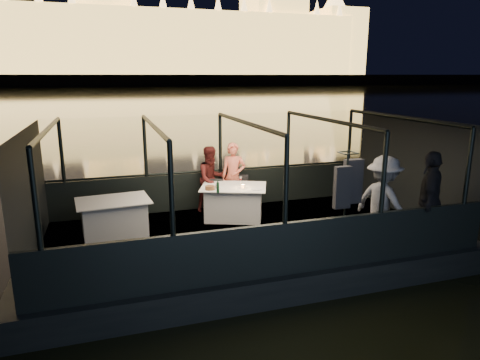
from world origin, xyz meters
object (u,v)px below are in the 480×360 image
object	(u,v)px
dining_table_central	(234,202)
passenger_dark	(429,204)
dining_table_aft	(114,218)
passenger_stripe	(383,204)
chair_port_left	(217,196)
chair_port_right	(242,193)
coat_stand	(345,207)
person_man_maroon	(212,181)
wine_bottle	(218,186)
person_woman_coral	(234,179)

from	to	relation	value
dining_table_central	passenger_dark	distance (m)	4.08
dining_table_central	dining_table_aft	world-z (taller)	dining_table_central
passenger_stripe	chair_port_left	bearing A→B (deg)	22.05
dining_table_central	chair_port_right	bearing A→B (deg)	52.07
coat_stand	passenger_stripe	xyz separation A→B (m)	(0.85, 0.06, -0.05)
chair_port_left	coat_stand	distance (m)	3.41
coat_stand	person_man_maroon	world-z (taller)	coat_stand
chair_port_right	wine_bottle	bearing A→B (deg)	-116.93
dining_table_aft	person_man_maroon	xyz separation A→B (m)	(2.30, 1.01, 0.36)
dining_table_central	chair_port_left	xyz separation A→B (m)	(-0.28, 0.45, 0.06)
coat_stand	dining_table_central	bearing A→B (deg)	118.08
wine_bottle	chair_port_right	bearing A→B (deg)	46.33
chair_port_left	chair_port_right	xyz separation A→B (m)	(0.63, 0.00, 0.00)
chair_port_left	passenger_dark	bearing A→B (deg)	-30.07
coat_stand	person_man_maroon	xyz separation A→B (m)	(-1.68, 3.23, -0.15)
person_man_maroon	passenger_dark	size ratio (longest dim) A/B	0.84
passenger_stripe	wine_bottle	world-z (taller)	passenger_stripe
dining_table_central	dining_table_aft	distance (m)	2.65
passenger_dark	wine_bottle	bearing A→B (deg)	-79.34
dining_table_aft	coat_stand	world-z (taller)	coat_stand
chair_port_left	chair_port_right	world-z (taller)	chair_port_right
person_woman_coral	chair_port_left	bearing A→B (deg)	-131.68
chair_port_left	person_man_maroon	size ratio (longest dim) A/B	0.51
chair_port_left	wine_bottle	xyz separation A→B (m)	(-0.20, -0.87, 0.47)
coat_stand	chair_port_right	bearing A→B (deg)	108.47
chair_port_right	coat_stand	xyz separation A→B (m)	(0.99, -2.96, 0.45)
chair_port_left	person_woman_coral	xyz separation A→B (m)	(0.50, 0.27, 0.30)
coat_stand	person_woman_coral	size ratio (longest dim) A/B	1.18
dining_table_central	chair_port_left	world-z (taller)	chair_port_left
wine_bottle	passenger_stripe	bearing A→B (deg)	-37.35
person_man_maroon	dining_table_central	bearing A→B (deg)	-79.53
chair_port_right	wine_bottle	world-z (taller)	wine_bottle
chair_port_left	chair_port_right	bearing A→B (deg)	13.69
coat_stand	chair_port_left	bearing A→B (deg)	118.72
passenger_stripe	wine_bottle	bearing A→B (deg)	34.33
dining_table_aft	chair_port_right	bearing A→B (deg)	14.01
dining_table_central	coat_stand	size ratio (longest dim) A/B	0.75
wine_bottle	person_man_maroon	bearing A→B (deg)	82.85
person_man_maroon	wine_bottle	xyz separation A→B (m)	(-0.14, -1.14, 0.17)
passenger_stripe	dining_table_central	bearing A→B (deg)	23.37
dining_table_aft	passenger_dark	bearing A→B (deg)	-23.12
person_man_maroon	coat_stand	bearing A→B (deg)	-77.17
dining_table_aft	person_woman_coral	bearing A→B (deg)	19.61
chair_port_left	person_man_maroon	xyz separation A→B (m)	(-0.05, 0.27, 0.30)
wine_bottle	dining_table_aft	bearing A→B (deg)	176.68
wine_bottle	person_woman_coral	bearing A→B (deg)	58.74
dining_table_aft	wine_bottle	world-z (taller)	wine_bottle
chair_port_right	coat_stand	distance (m)	3.16
chair_port_left	person_woman_coral	bearing A→B (deg)	42.28
person_man_maroon	chair_port_left	bearing A→B (deg)	-93.32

